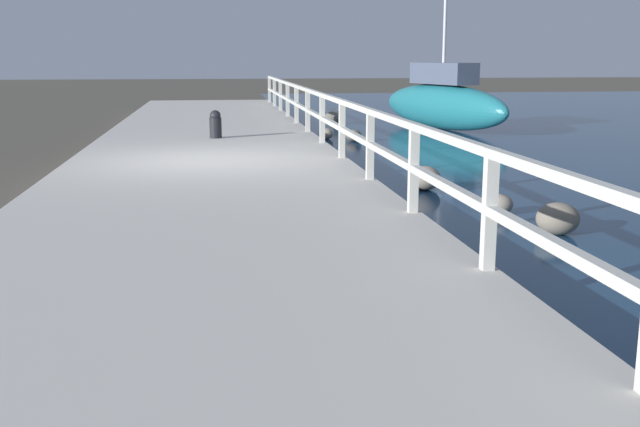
% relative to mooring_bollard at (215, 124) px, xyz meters
% --- Properties ---
extents(ground_plane, '(120.00, 120.00, 0.00)m').
position_rel_mooring_bollard_xyz_m(ground_plane, '(-0.13, -3.54, -0.64)').
color(ground_plane, '#4C473D').
extents(dock_walkway, '(4.70, 36.00, 0.34)m').
position_rel_mooring_bollard_xyz_m(dock_walkway, '(-0.13, -3.54, -0.47)').
color(dock_walkway, beige).
rests_on(dock_walkway, ground).
extents(railing, '(0.10, 32.50, 0.99)m').
position_rel_mooring_bollard_xyz_m(railing, '(2.12, -3.54, 0.37)').
color(railing, beige).
rests_on(railing, dock_walkway).
extents(boulder_downstream, '(0.54, 0.48, 0.40)m').
position_rel_mooring_bollard_xyz_m(boulder_downstream, '(3.63, 6.79, -0.44)').
color(boulder_downstream, '#666056').
rests_on(boulder_downstream, ground).
extents(boulder_water_edge, '(0.50, 0.45, 0.38)m').
position_rel_mooring_bollard_xyz_m(boulder_water_edge, '(3.19, -4.94, -0.45)').
color(boulder_water_edge, gray).
rests_on(boulder_water_edge, ground).
extents(boulder_near_dock, '(0.37, 0.33, 0.28)m').
position_rel_mooring_bollard_xyz_m(boulder_near_dock, '(2.76, 2.55, -0.50)').
color(boulder_near_dock, gray).
rests_on(boulder_near_dock, ground).
extents(boulder_mid_strip, '(0.39, 0.35, 0.29)m').
position_rel_mooring_bollard_xyz_m(boulder_mid_strip, '(3.36, 1.98, -0.49)').
color(boulder_mid_strip, '#666056').
rests_on(boulder_mid_strip, ground).
extents(boulder_far_strip, '(0.51, 0.46, 0.38)m').
position_rel_mooring_bollard_xyz_m(boulder_far_strip, '(3.90, -8.06, -0.45)').
color(boulder_far_strip, slate).
rests_on(boulder_far_strip, ground).
extents(boulder_upstream, '(0.37, 0.34, 0.28)m').
position_rel_mooring_bollard_xyz_m(boulder_upstream, '(3.64, -6.88, -0.50)').
color(boulder_upstream, gray).
rests_on(boulder_upstream, ground).
extents(mooring_bollard, '(0.26, 0.26, 0.59)m').
position_rel_mooring_bollard_xyz_m(mooring_bollard, '(0.00, 0.00, 0.00)').
color(mooring_bollard, black).
rests_on(mooring_bollard, dock_walkway).
extents(sailboat_teal, '(2.64, 6.00, 4.79)m').
position_rel_mooring_bollard_xyz_m(sailboat_teal, '(6.48, 4.79, 0.13)').
color(sailboat_teal, '#1E707A').
rests_on(sailboat_teal, water_surface).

